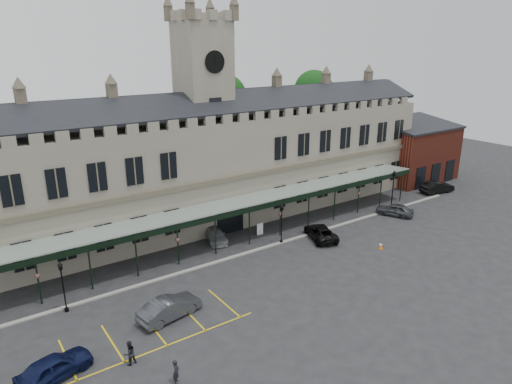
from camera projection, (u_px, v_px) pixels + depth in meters
ground at (293, 271)px, 41.63m from camera, size 140.00×140.00×0.00m
station_building at (207, 166)px, 52.04m from camera, size 60.00×10.36×17.30m
clock_tower at (204, 107)px, 50.04m from camera, size 5.60×5.60×24.80m
canopy at (248, 222)px, 46.71m from camera, size 50.00×4.10×4.30m
brick_annex at (414, 152)px, 68.90m from camera, size 12.40×8.36×9.23m
kerb at (259, 249)px, 45.90m from camera, size 60.00×0.40×0.12m
parking_markings at (156, 332)px, 32.87m from camera, size 16.00×6.00×0.01m
tree_behind_mid at (224, 98)px, 61.50m from camera, size 6.00×6.00×16.00m
tree_behind_right at (314, 91)px, 70.18m from camera, size 6.00×6.00×16.00m
lamp_post_left at (63, 282)px, 34.61m from camera, size 0.40×0.40×4.24m
lamp_post_mid at (282, 220)px, 46.71m from camera, size 0.41×0.41×4.28m
lamp_post_right at (393, 187)px, 55.95m from camera, size 0.48×0.48×5.12m
traffic_cone at (381, 246)px, 46.05m from camera, size 0.44×0.44×0.70m
sign_board at (260, 229)px, 49.38m from camera, size 0.76×0.08×1.30m
bollard_left at (221, 236)px, 48.27m from camera, size 0.15×0.15×0.84m
bollard_right at (281, 222)px, 51.82m from camera, size 0.16×0.16×0.90m
car_left_a at (54, 367)px, 28.13m from camera, size 4.99×3.08×1.58m
car_left_b at (170, 308)px, 34.36m from camera, size 5.25×2.66×1.65m
car_taxi at (215, 235)px, 47.90m from camera, size 2.89×4.83×1.31m
car_van at (321, 232)px, 48.37m from camera, size 3.94×5.58×1.41m
car_right_a at (395, 210)px, 54.85m from camera, size 3.47×4.73×1.50m
car_right_b at (437, 187)px, 63.26m from camera, size 5.19×2.63×1.63m
person_a at (176, 372)px, 27.69m from camera, size 0.64×0.72×1.65m
person_b at (129, 353)px, 29.30m from camera, size 0.92×0.78×1.69m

